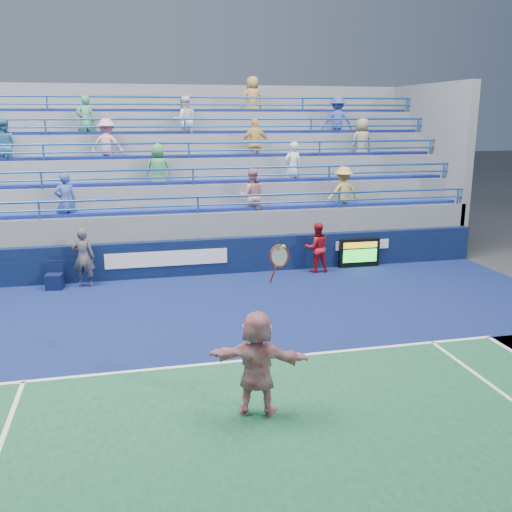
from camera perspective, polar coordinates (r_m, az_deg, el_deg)
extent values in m
plane|color=#333538|center=(11.43, -1.19, -10.51)|extent=(120.00, 120.00, 0.00)
cube|color=#101C53|center=(13.43, -3.14, -6.68)|extent=(18.00, 8.40, 0.02)
cube|color=white|center=(11.42, -1.19, -10.40)|extent=(11.00, 0.10, 0.01)
cube|color=white|center=(11.33, -1.08, -10.61)|extent=(0.08, 0.30, 0.01)
cube|color=#0A1238|center=(17.34, -5.62, -0.11)|extent=(18.00, 0.30, 1.10)
cube|color=white|center=(17.08, -8.88, -0.25)|extent=(3.60, 0.02, 0.45)
cube|color=white|center=(18.52, 10.59, 1.10)|extent=(1.80, 0.02, 0.30)
cube|color=slate|center=(20.19, -6.73, 1.86)|extent=(18.00, 5.60, 1.10)
cube|color=slate|center=(20.12, -6.76, 2.91)|extent=(18.00, 5.60, 1.85)
cube|color=#162B9D|center=(17.65, -5.98, 4.61)|extent=(17.40, 0.45, 0.10)
cylinder|color=#1D55A1|center=(17.19, -5.85, 5.88)|extent=(18.00, 0.07, 0.07)
cube|color=slate|center=(20.54, -6.94, 4.19)|extent=(18.00, 4.60, 2.60)
cube|color=#162B9D|center=(18.53, -6.43, 7.38)|extent=(17.40, 0.45, 0.10)
cylinder|color=#1D55A1|center=(18.09, -6.32, 8.66)|extent=(18.00, 0.07, 0.07)
cube|color=slate|center=(20.97, -7.12, 5.42)|extent=(18.00, 3.60, 3.35)
cube|color=#162B9D|center=(19.46, -6.85, 9.89)|extent=(17.40, 0.45, 0.10)
cylinder|color=#1D55A1|center=(19.03, -6.75, 11.16)|extent=(18.00, 0.07, 0.07)
cube|color=slate|center=(21.42, -7.30, 6.60)|extent=(18.00, 2.60, 4.10)
cube|color=#162B9D|center=(20.41, -7.23, 12.17)|extent=(17.40, 0.45, 0.10)
cylinder|color=#1D55A1|center=(20.01, -7.14, 13.43)|extent=(18.00, 0.07, 0.07)
cube|color=slate|center=(21.87, -7.46, 7.74)|extent=(18.00, 1.60, 4.85)
cube|color=#162B9D|center=(21.40, -7.58, 14.24)|extent=(17.40, 0.45, 0.10)
cylinder|color=#1D55A1|center=(21.01, -7.51, 15.48)|extent=(18.00, 0.07, 0.07)
imported|color=pink|center=(19.32, -14.64, 10.65)|extent=(1.23, 0.91, 1.70)
imported|color=#344A9E|center=(17.55, -18.50, 5.17)|extent=(0.70, 0.53, 1.70)
imported|color=white|center=(20.41, -7.11, 13.24)|extent=(0.84, 0.66, 1.70)
imported|color=#CF868C|center=(17.89, -0.44, 6.04)|extent=(0.88, 0.72, 1.70)
imported|color=#449560|center=(20.33, -16.66, 12.78)|extent=(0.71, 0.56, 1.70)
imported|color=silver|center=(19.17, 3.69, 8.79)|extent=(0.69, 0.52, 1.70)
imported|color=#3648A2|center=(21.73, 8.13, 13.24)|extent=(1.23, 0.91, 1.70)
imported|color=teal|center=(19.65, -23.92, 9.97)|extent=(0.85, 0.68, 1.70)
imported|color=#9C8A68|center=(21.04, 10.51, 11.09)|extent=(0.91, 0.67, 1.70)
imported|color=tan|center=(21.83, -0.36, 15.35)|extent=(0.94, 0.73, 1.70)
imported|color=#419059|center=(18.40, -9.72, 8.41)|extent=(0.88, 0.61, 1.70)
imported|color=gold|center=(18.78, 8.69, 6.25)|extent=(1.15, 0.73, 1.70)
imported|color=#F8BE60|center=(19.82, -0.08, 11.16)|extent=(1.02, 0.47, 1.70)
cube|color=black|center=(18.45, 10.27, 0.30)|extent=(1.33, 0.15, 0.92)
cube|color=gold|center=(18.31, 10.41, 1.08)|extent=(1.13, 0.02, 0.18)
cube|color=#19E533|center=(18.39, 10.36, 0.03)|extent=(1.13, 0.02, 0.41)
cube|color=#0B1337|center=(16.85, -19.49, -2.43)|extent=(0.49, 0.49, 0.44)
cube|color=#0B1337|center=(16.94, -19.53, -0.98)|extent=(0.44, 0.10, 0.34)
imported|color=silver|center=(9.25, 0.12, -10.69)|extent=(1.70, 1.04, 1.75)
torus|color=maroon|center=(8.75, 2.36, 0.00)|extent=(0.36, 0.20, 0.35)
cylinder|color=maroon|center=(8.80, 1.71, -1.87)|extent=(0.08, 0.20, 0.32)
sphere|color=#B5D230|center=(8.68, 2.77, 0.91)|extent=(0.07, 0.07, 0.07)
imported|color=#141E39|center=(16.68, -16.88, -0.16)|extent=(0.67, 0.50, 1.69)
imported|color=#A7131C|center=(17.59, 6.09, 0.84)|extent=(0.76, 0.60, 1.55)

